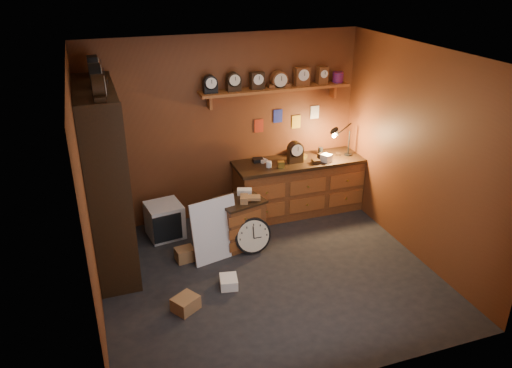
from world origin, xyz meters
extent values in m
plane|color=black|center=(0.00, 0.00, 0.00)|extent=(4.00, 4.00, 0.00)
cube|color=brown|center=(0.00, 1.80, 1.35)|extent=(4.00, 0.02, 2.70)
cube|color=brown|center=(0.00, -1.80, 1.35)|extent=(4.00, 0.02, 2.70)
cube|color=brown|center=(-2.00, 0.00, 1.35)|extent=(0.02, 3.60, 2.70)
cube|color=brown|center=(2.00, 0.00, 1.35)|extent=(0.02, 3.60, 2.70)
cube|color=beige|center=(0.00, 0.00, 2.70)|extent=(4.00, 3.60, 0.02)
cube|color=#964E20|center=(0.70, 1.65, 1.92)|extent=(2.20, 0.30, 0.04)
cube|color=#964E20|center=(-0.25, 1.72, 1.80)|extent=(0.04, 0.16, 0.20)
cube|color=#964E20|center=(1.65, 1.72, 1.80)|extent=(0.04, 0.16, 0.20)
cylinder|color=#B21419|center=(1.68, 1.65, 2.02)|extent=(0.16, 0.16, 0.15)
cube|color=#9D2713|center=(0.15, 1.79, 1.35)|extent=(0.14, 0.01, 0.20)
cube|color=navy|center=(0.45, 1.79, 1.47)|extent=(0.14, 0.01, 0.20)
cube|color=gold|center=(0.75, 1.79, 1.35)|extent=(0.14, 0.01, 0.20)
cube|color=silver|center=(1.05, 1.79, 1.47)|extent=(0.14, 0.01, 0.20)
cube|color=black|center=(-1.98, 0.98, 1.15)|extent=(0.03, 1.60, 2.30)
cube|color=black|center=(-1.75, 0.20, 1.15)|extent=(0.45, 0.03, 2.30)
cube|color=black|center=(-1.75, 1.76, 1.15)|extent=(0.45, 0.03, 2.30)
cube|color=black|center=(-1.75, 0.98, 0.05)|extent=(0.43, 1.54, 0.03)
cube|color=black|center=(-1.75, 0.98, 0.55)|extent=(0.43, 1.54, 0.03)
cube|color=black|center=(-1.75, 0.98, 1.00)|extent=(0.43, 1.54, 0.03)
cube|color=black|center=(-1.75, 0.98, 1.45)|extent=(0.43, 1.54, 0.03)
cube|color=black|center=(-1.75, 0.98, 1.90)|extent=(0.43, 1.54, 0.03)
cube|color=black|center=(-1.75, 0.98, 2.28)|extent=(0.43, 1.54, 0.03)
cube|color=brown|center=(1.05, 1.48, 0.40)|extent=(1.95, 0.60, 0.80)
cube|color=black|center=(1.05, 1.48, 0.82)|extent=(2.01, 0.66, 0.05)
cube|color=#964E20|center=(1.05, 1.18, 0.40)|extent=(1.87, 0.02, 0.52)
cylinder|color=black|center=(1.83, 1.43, 0.86)|extent=(0.12, 0.12, 0.02)
cylinder|color=black|center=(1.83, 1.43, 1.05)|extent=(0.02, 0.02, 0.38)
cylinder|color=black|center=(1.71, 1.40, 1.29)|extent=(0.27, 0.09, 0.14)
cone|color=black|center=(1.57, 1.37, 1.25)|extent=(0.18, 0.14, 0.18)
cube|color=brown|center=(-0.10, 0.85, 0.32)|extent=(0.65, 0.59, 0.64)
cube|color=black|center=(-0.10, 0.85, 0.66)|extent=(0.70, 0.63, 0.03)
cube|color=#964E20|center=(-0.10, 0.61, 0.32)|extent=(0.48, 0.14, 0.55)
cylinder|color=black|center=(-0.01, 0.59, 0.24)|extent=(0.50, 0.16, 0.50)
cylinder|color=beige|center=(-0.01, 0.55, 0.25)|extent=(0.44, 0.10, 0.43)
cube|color=black|center=(-0.01, 0.55, 0.32)|extent=(0.01, 0.04, 0.16)
cube|color=black|center=(0.04, 0.55, 0.22)|extent=(0.11, 0.01, 0.01)
cube|color=silver|center=(-0.52, 0.60, 0.00)|extent=(0.66, 0.32, 0.85)
cube|color=silver|center=(-1.05, 1.40, 0.24)|extent=(0.53, 0.53, 0.49)
cube|color=black|center=(-1.05, 1.16, 0.24)|extent=(0.40, 0.08, 0.39)
cube|color=olive|center=(-1.12, -0.32, 0.08)|extent=(0.35, 0.34, 0.17)
cube|color=white|center=(-0.54, -0.06, 0.06)|extent=(0.25, 0.28, 0.12)
cube|color=olive|center=(-0.92, 0.67, 0.09)|extent=(0.26, 0.22, 0.18)
camera|label=1|loc=(-1.85, -4.86, 3.63)|focal=35.00mm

